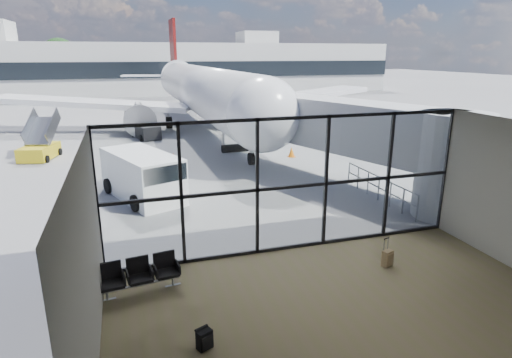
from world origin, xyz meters
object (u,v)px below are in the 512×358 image
airliner (200,90)px  belt_loader (146,130)px  backpack (205,339)px  mobile_stairs (40,150)px  suitcase (387,258)px  service_van (143,175)px  seating_row (139,273)px

airliner → belt_loader: bearing=-136.5°
backpack → mobile_stairs: size_ratio=0.14×
belt_loader → backpack: bearing=-105.5°
mobile_stairs → suitcase: bearing=-42.0°
airliner → service_van: 21.07m
service_van → mobile_stairs: size_ratio=1.41×
seating_row → suitcase: 7.46m
seating_row → service_van: 8.25m
service_van → belt_loader: service_van is taller
seating_row → service_van: bearing=78.2°
suitcase → mobile_stairs: size_ratio=0.25×
seating_row → suitcase: size_ratio=2.38×
seating_row → mobile_stairs: size_ratio=0.59×
service_van → suitcase: bearing=-74.3°
backpack → airliner: size_ratio=0.01×
service_van → mobile_stairs: bearing=99.4°
belt_loader → seating_row: bearing=-108.7°
airliner → backpack: bearing=-100.7°
service_van → belt_loader: (0.89, 14.87, -0.45)m
seating_row → airliner: 29.16m
suitcase → airliner: airliner is taller
suitcase → airliner: size_ratio=0.02×
seating_row → belt_loader: (1.46, 23.09, 0.08)m
backpack → airliner: 31.82m
airliner → service_van: bearing=-107.9°
backpack → suitcase: bearing=-4.3°
backpack → suitcase: 6.51m
service_van → belt_loader: 14.91m
backpack → seating_row: bearing=89.4°
suitcase → service_van: service_van is taller
service_van → mobile_stairs: 11.42m
suitcase → service_van: size_ratio=0.18×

